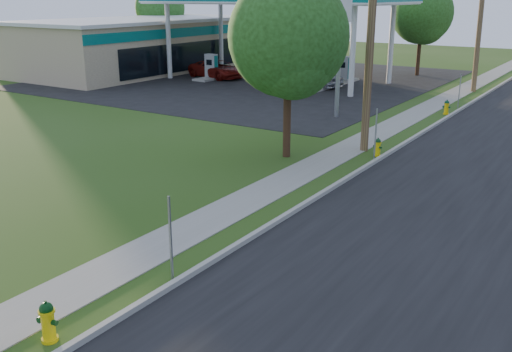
% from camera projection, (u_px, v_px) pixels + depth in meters
% --- Properties ---
extents(road, '(8.00, 120.00, 0.02)m').
position_uv_depth(road, '(438.00, 235.00, 15.21)').
color(road, black).
rests_on(road, ground).
extents(curb, '(0.15, 120.00, 0.15)m').
position_uv_depth(curb, '(306.00, 204.00, 17.28)').
color(curb, '#9E9C92').
rests_on(curb, ground).
extents(sidewalk, '(1.50, 120.00, 0.03)m').
position_uv_depth(sidewalk, '(258.00, 195.00, 18.22)').
color(sidewalk, gray).
rests_on(sidewalk, ground).
extents(forecourt, '(26.00, 28.00, 0.02)m').
position_uv_depth(forecourt, '(254.00, 79.00, 43.46)').
color(forecourt, black).
rests_on(forecourt, ground).
extents(utility_pole_mid, '(1.40, 0.32, 9.80)m').
position_uv_depth(utility_pole_mid, '(371.00, 27.00, 21.95)').
color(utility_pole_mid, brown).
rests_on(utility_pole_mid, ground).
extents(utility_pole_far, '(1.40, 0.32, 9.50)m').
position_uv_depth(utility_pole_far, '(480.00, 16.00, 36.33)').
color(utility_pole_far, brown).
rests_on(utility_pole_far, ground).
extents(sign_post_near, '(0.05, 0.04, 2.00)m').
position_uv_depth(sign_post_near, '(171.00, 239.00, 12.52)').
color(sign_post_near, gray).
rests_on(sign_post_near, ground).
extents(sign_post_mid, '(0.05, 0.04, 2.00)m').
position_uv_depth(sign_post_mid, '(376.00, 134.00, 21.91)').
color(sign_post_mid, gray).
rests_on(sign_post_mid, ground).
extents(sign_post_far, '(0.05, 0.04, 2.00)m').
position_uv_depth(sign_post_far, '(459.00, 91.00, 31.62)').
color(sign_post_far, gray).
rests_on(sign_post_far, ground).
extents(fuel_pump_nw, '(1.20, 3.20, 1.90)m').
position_uv_depth(fuel_pump_nw, '(211.00, 70.00, 42.96)').
color(fuel_pump_nw, '#9E9C92').
rests_on(fuel_pump_nw, ground).
extents(fuel_pump_ne, '(1.20, 3.20, 1.90)m').
position_uv_depth(fuel_pump_ne, '(318.00, 79.00, 38.24)').
color(fuel_pump_ne, '#9E9C92').
rests_on(fuel_pump_ne, ground).
extents(fuel_pump_sw, '(1.20, 3.20, 1.90)m').
position_uv_depth(fuel_pump_sw, '(242.00, 65.00, 46.14)').
color(fuel_pump_sw, '#9E9C92').
rests_on(fuel_pump_sw, ground).
extents(fuel_pump_se, '(1.20, 3.20, 1.90)m').
position_uv_depth(fuel_pump_se, '(343.00, 73.00, 41.43)').
color(fuel_pump_se, '#9E9C92').
rests_on(fuel_pump_se, ground).
extents(convenience_store, '(10.40, 22.40, 4.25)m').
position_uv_depth(convenience_store, '(146.00, 44.00, 48.56)').
color(convenience_store, tan).
rests_on(convenience_store, ground).
extents(price_pylon, '(0.34, 2.04, 6.85)m').
position_uv_depth(price_pylon, '(341.00, 9.00, 28.23)').
color(price_pylon, gray).
rests_on(price_pylon, ground).
extents(tree_verge, '(4.56, 4.56, 6.92)m').
position_uv_depth(tree_verge, '(290.00, 42.00, 21.16)').
color(tree_verge, '#322214').
rests_on(tree_verge, ground).
extents(tree_lot, '(4.70, 4.70, 7.13)m').
position_uv_depth(tree_lot, '(423.00, 16.00, 43.80)').
color(tree_lot, '#322214').
rests_on(tree_lot, ground).
extents(tree_back, '(4.84, 4.84, 7.33)m').
position_uv_depth(tree_back, '(160.00, 10.00, 55.82)').
color(tree_back, '#322214').
rests_on(tree_back, ground).
extents(hydrant_near, '(0.43, 0.38, 0.83)m').
position_uv_depth(hydrant_near, '(48.00, 322.00, 10.44)').
color(hydrant_near, yellow).
rests_on(hydrant_near, ground).
extents(hydrant_mid, '(0.39, 0.35, 0.75)m').
position_uv_depth(hydrant_mid, '(378.00, 147.00, 22.53)').
color(hydrant_mid, yellow).
rests_on(hydrant_mid, ground).
extents(hydrant_far, '(0.41, 0.36, 0.79)m').
position_uv_depth(hydrant_far, '(446.00, 107.00, 30.44)').
color(hydrant_far, yellow).
rests_on(hydrant_far, ground).
extents(car_red, '(5.27, 3.27, 1.36)m').
position_uv_depth(car_red, '(217.00, 69.00, 43.66)').
color(car_red, maroon).
rests_on(car_red, ground).
extents(car_silver, '(5.07, 3.26, 1.61)m').
position_uv_depth(car_silver, '(313.00, 75.00, 39.67)').
color(car_silver, '#B5B7BC').
rests_on(car_silver, ground).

